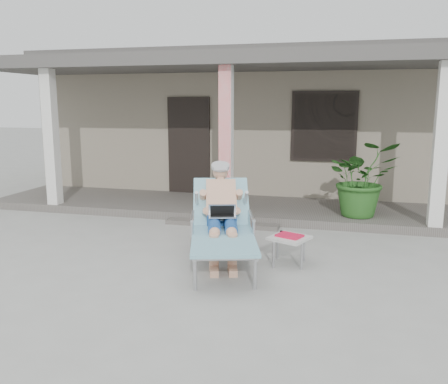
# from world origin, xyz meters

# --- Properties ---
(ground) EXTENTS (60.00, 60.00, 0.00)m
(ground) POSITION_xyz_m (0.00, 0.00, 0.00)
(ground) COLOR #9E9E99
(ground) RESTS_ON ground
(house) EXTENTS (10.40, 5.40, 3.30)m
(house) POSITION_xyz_m (0.00, 6.50, 1.67)
(house) COLOR gray
(house) RESTS_ON ground
(porch_deck) EXTENTS (10.00, 2.00, 0.15)m
(porch_deck) POSITION_xyz_m (0.00, 3.00, 0.07)
(porch_deck) COLOR #605B56
(porch_deck) RESTS_ON ground
(porch_overhang) EXTENTS (10.00, 2.30, 2.85)m
(porch_overhang) POSITION_xyz_m (0.00, 2.95, 2.79)
(porch_overhang) COLOR silver
(porch_overhang) RESTS_ON porch_deck
(porch_step) EXTENTS (2.00, 0.30, 0.07)m
(porch_step) POSITION_xyz_m (0.00, 1.85, 0.04)
(porch_step) COLOR #605B56
(porch_step) RESTS_ON ground
(lounger) EXTENTS (1.33, 2.18, 1.37)m
(lounger) POSITION_xyz_m (0.47, 0.06, 0.84)
(lounger) COLOR #B7B7BC
(lounger) RESTS_ON ground
(side_table) EXTENTS (0.60, 0.60, 0.41)m
(side_table) POSITION_xyz_m (1.37, 0.12, 0.35)
(side_table) COLOR beige
(side_table) RESTS_ON ground
(potted_palm) EXTENTS (1.41, 1.29, 1.34)m
(potted_palm) POSITION_xyz_m (2.35, 2.60, 0.82)
(potted_palm) COLOR #26591E
(potted_palm) RESTS_ON porch_deck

